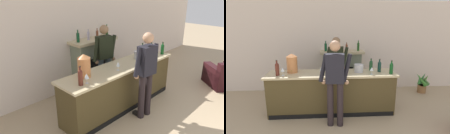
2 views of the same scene
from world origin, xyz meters
TOP-DOWN VIEW (x-y plane):
  - wall_back_panel at (0.00, 4.61)m, footprint 12.00×0.07m
  - bar_counter at (0.04, 3.06)m, footprint 2.95×0.70m
  - fireplace_stone at (0.39, 4.35)m, footprint 1.29×0.52m
  - potted_plant_corner at (2.85, 4.07)m, footprint 0.47×0.47m
  - person_customer at (0.09, 2.45)m, footprint 0.66×0.33m
  - person_bartender at (0.18, 3.71)m, footprint 0.65×0.36m
  - copper_dispenser at (-0.87, 3.16)m, footprint 0.25×0.28m
  - ice_bucket_steel at (0.67, 3.08)m, footprint 0.22×0.22m
  - wine_bottle_rose_blush at (-1.15, 2.93)m, footprint 0.08×0.08m
  - wine_bottle_merlot_tall at (1.16, 3.07)m, footprint 0.08×0.08m
  - wine_bottle_port_short at (1.38, 2.89)m, footprint 0.08×0.08m
  - wine_bottle_cabernet_heavy at (1.00, 3.21)m, footprint 0.08×0.08m
  - wine_glass_back_row at (-0.19, 2.93)m, footprint 0.08×0.08m
  - wine_glass_front_left at (0.93, 2.87)m, footprint 0.08×0.08m
  - wine_glass_by_dispenser at (-1.03, 2.91)m, footprint 0.09×0.09m

SIDE VIEW (x-z plane):
  - potted_plant_corner at x=2.85m, z-range -0.01..0.63m
  - bar_counter at x=0.04m, z-range 0.00..0.97m
  - fireplace_stone at x=0.39m, z-range -0.14..1.45m
  - person_bartender at x=0.18m, z-range 0.09..1.84m
  - person_customer at x=0.09m, z-range 0.10..1.87m
  - ice_bucket_steel at x=0.67m, z-range 0.97..1.16m
  - wine_glass_front_left at x=0.93m, z-range 1.01..1.17m
  - wine_glass_back_row at x=-0.19m, z-range 1.01..1.19m
  - wine_glass_by_dispenser at x=-1.03m, z-range 1.01..1.19m
  - wine_bottle_cabernet_heavy at x=1.00m, z-range 0.96..1.25m
  - wine_bottle_port_short at x=1.38m, z-range 0.95..1.26m
  - wine_bottle_merlot_tall at x=1.16m, z-range 0.95..1.26m
  - wine_bottle_rose_blush at x=-1.15m, z-range 0.95..1.30m
  - copper_dispenser at x=-0.87m, z-range 0.97..1.41m
  - wall_back_panel at x=0.00m, z-range 0.00..2.75m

